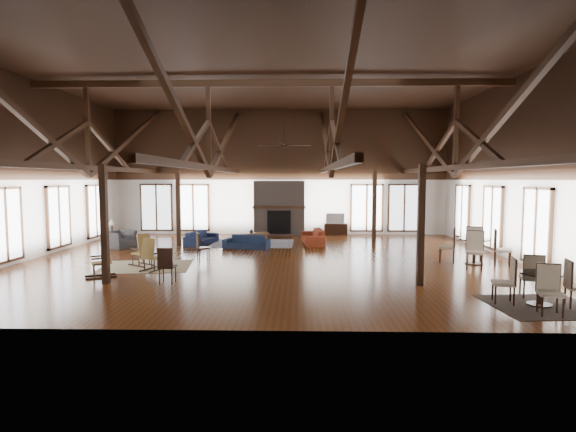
{
  "coord_description": "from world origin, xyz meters",
  "views": [
    {
      "loc": [
        0.96,
        -14.73,
        2.67
      ],
      "look_at": [
        0.56,
        1.0,
        1.38
      ],
      "focal_mm": 28.0,
      "sensor_mm": 36.0,
      "label": 1
    }
  ],
  "objects_px": {
    "sofa_navy_front": "(247,242)",
    "cafe_table_near": "(540,283)",
    "cafe_table_far": "(474,247)",
    "tv_console": "(336,229)",
    "sofa_navy_left": "(201,238)",
    "coffee_table": "(255,234)",
    "armchair": "(119,240)",
    "sofa_orange": "(313,236)"
  },
  "relations": [
    {
      "from": "sofa_navy_front",
      "to": "cafe_table_near",
      "type": "height_order",
      "value": "cafe_table_near"
    },
    {
      "from": "cafe_table_near",
      "to": "sofa_navy_front",
      "type": "bearing_deg",
      "value": 132.85
    },
    {
      "from": "cafe_table_far",
      "to": "tv_console",
      "type": "xyz_separation_m",
      "value": [
        -3.77,
        7.35,
        -0.29
      ]
    },
    {
      "from": "sofa_navy_front",
      "to": "sofa_navy_left",
      "type": "distance_m",
      "value": 2.3
    },
    {
      "from": "sofa_navy_front",
      "to": "tv_console",
      "type": "height_order",
      "value": "tv_console"
    },
    {
      "from": "coffee_table",
      "to": "cafe_table_far",
      "type": "xyz_separation_m",
      "value": [
        7.37,
        -4.5,
        0.18
      ]
    },
    {
      "from": "tv_console",
      "to": "cafe_table_near",
      "type": "bearing_deg",
      "value": -74.43
    },
    {
      "from": "sofa_navy_left",
      "to": "coffee_table",
      "type": "relative_size",
      "value": 1.46
    },
    {
      "from": "sofa_navy_left",
      "to": "tv_console",
      "type": "xyz_separation_m",
      "value": [
        5.79,
        3.19,
        0.01
      ]
    },
    {
      "from": "armchair",
      "to": "cafe_table_far",
      "type": "xyz_separation_m",
      "value": [
        12.49,
        -2.96,
        0.23
      ]
    },
    {
      "from": "coffee_table",
      "to": "cafe_table_near",
      "type": "height_order",
      "value": "cafe_table_near"
    },
    {
      "from": "sofa_navy_left",
      "to": "coffee_table",
      "type": "distance_m",
      "value": 2.22
    },
    {
      "from": "coffee_table",
      "to": "cafe_table_far",
      "type": "height_order",
      "value": "cafe_table_far"
    },
    {
      "from": "cafe_table_far",
      "to": "sofa_navy_left",
      "type": "bearing_deg",
      "value": 156.47
    },
    {
      "from": "armchair",
      "to": "tv_console",
      "type": "bearing_deg",
      "value": -41.4
    },
    {
      "from": "sofa_navy_left",
      "to": "sofa_orange",
      "type": "bearing_deg",
      "value": -71.66
    },
    {
      "from": "sofa_orange",
      "to": "cafe_table_far",
      "type": "bearing_deg",
      "value": 43.59
    },
    {
      "from": "armchair",
      "to": "sofa_navy_front",
      "type": "bearing_deg",
      "value": -67.41
    },
    {
      "from": "sofa_navy_left",
      "to": "armchair",
      "type": "distance_m",
      "value": 3.17
    },
    {
      "from": "tv_console",
      "to": "sofa_orange",
      "type": "bearing_deg",
      "value": -111.77
    },
    {
      "from": "cafe_table_near",
      "to": "cafe_table_far",
      "type": "bearing_deg",
      "value": 84.89
    },
    {
      "from": "sofa_navy_left",
      "to": "coffee_table",
      "type": "xyz_separation_m",
      "value": [
        2.19,
        0.34,
        0.11
      ]
    },
    {
      "from": "sofa_navy_front",
      "to": "cafe_table_far",
      "type": "bearing_deg",
      "value": -9.49
    },
    {
      "from": "sofa_navy_left",
      "to": "tv_console",
      "type": "bearing_deg",
      "value": -45.62
    },
    {
      "from": "coffee_table",
      "to": "tv_console",
      "type": "bearing_deg",
      "value": 21.5
    },
    {
      "from": "sofa_navy_front",
      "to": "sofa_orange",
      "type": "distance_m",
      "value": 2.94
    },
    {
      "from": "coffee_table",
      "to": "tv_console",
      "type": "height_order",
      "value": "tv_console"
    },
    {
      "from": "cafe_table_near",
      "to": "tv_console",
      "type": "relative_size",
      "value": 1.77
    },
    {
      "from": "sofa_navy_front",
      "to": "coffee_table",
      "type": "xyz_separation_m",
      "value": [
        0.18,
        1.48,
        0.12
      ]
    },
    {
      "from": "coffee_table",
      "to": "armchair",
      "type": "relative_size",
      "value": 1.22
    },
    {
      "from": "sofa_navy_left",
      "to": "cafe_table_far",
      "type": "xyz_separation_m",
      "value": [
        9.56,
        -4.16,
        0.29
      ]
    },
    {
      "from": "sofa_navy_left",
      "to": "sofa_orange",
      "type": "height_order",
      "value": "sofa_orange"
    },
    {
      "from": "cafe_table_near",
      "to": "sofa_orange",
      "type": "bearing_deg",
      "value": 116.59
    },
    {
      "from": "sofa_orange",
      "to": "sofa_navy_left",
      "type": "bearing_deg",
      "value": -92.08
    },
    {
      "from": "cafe_table_far",
      "to": "tv_console",
      "type": "height_order",
      "value": "cafe_table_far"
    },
    {
      "from": "coffee_table",
      "to": "cafe_table_far",
      "type": "relative_size",
      "value": 0.57
    },
    {
      "from": "sofa_orange",
      "to": "cafe_table_far",
      "type": "xyz_separation_m",
      "value": [
        4.95,
        -4.39,
        0.26
      ]
    },
    {
      "from": "sofa_navy_front",
      "to": "coffee_table",
      "type": "relative_size",
      "value": 1.42
    },
    {
      "from": "sofa_orange",
      "to": "cafe_table_near",
      "type": "relative_size",
      "value": 1.07
    },
    {
      "from": "cafe_table_far",
      "to": "tv_console",
      "type": "distance_m",
      "value": 8.26
    },
    {
      "from": "sofa_orange",
      "to": "tv_console",
      "type": "relative_size",
      "value": 1.89
    },
    {
      "from": "sofa_orange",
      "to": "cafe_table_near",
      "type": "height_order",
      "value": "cafe_table_near"
    }
  ]
}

